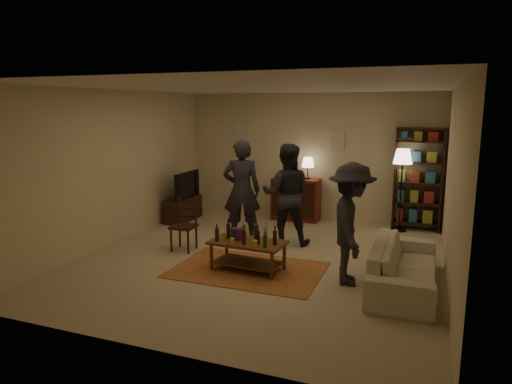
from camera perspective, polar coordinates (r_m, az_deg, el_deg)
The scene contains 13 objects.
floor at distance 7.40m, azimuth 0.62°, elevation -8.37°, with size 6.00×6.00×0.00m, color #C6B793.
room_shell at distance 10.05m, azimuth 3.07°, elevation 7.20°, with size 6.00×6.00×6.00m.
rug at distance 6.93m, azimuth -1.02°, elevation -9.68°, with size 2.20×1.50×0.01m, color brown.
coffee_table at distance 6.80m, azimuth -1.08°, elevation -6.58°, with size 1.13×0.67×0.79m.
dining_chair at distance 7.85m, azimuth -8.88°, elevation -3.83°, with size 0.41×0.41×0.90m.
tv_stand at distance 9.89m, azimuth -9.11°, elevation -1.33°, with size 0.40×1.00×1.06m.
dresser at distance 9.84m, azimuth 5.05°, elevation -0.76°, with size 1.00×0.50×1.36m.
bookshelf at distance 9.45m, azimuth 19.59°, elevation 1.63°, with size 0.90×0.34×2.02m.
floor_lamp at distance 9.20m, azimuth 17.86°, elevation 3.58°, with size 0.36×0.36×1.61m.
sofa at distance 6.52m, azimuth 18.01°, elevation -8.75°, with size 2.08×0.81×0.61m, color beige.
person_left at distance 8.20m, azimuth -1.79°, elevation 0.18°, with size 0.67×0.44×1.85m, color #24242B.
person_right at distance 8.02m, azimuth 3.84°, elevation -0.31°, with size 0.87×0.68×1.78m, color #23232A.
person_by_sofa at distance 6.34m, azimuth 11.80°, elevation -3.93°, with size 1.09×0.63×1.68m, color #26252D.
Camera 1 is at (2.42, -6.57, 2.41)m, focal length 32.00 mm.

